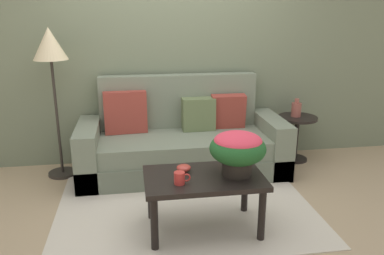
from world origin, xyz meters
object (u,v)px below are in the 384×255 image
floor_lamp (51,55)px  coffee_mug (180,178)px  side_table (297,130)px  snack_bowl (184,168)px  potted_plant (238,148)px  couch (182,143)px  coffee_table (204,184)px  table_vase (296,109)px

floor_lamp → coffee_mug: 2.00m
side_table → coffee_mug: size_ratio=4.24×
coffee_mug → snack_bowl: size_ratio=1.08×
coffee_mug → snack_bowl: 0.23m
snack_bowl → floor_lamp: bearing=133.7°
potted_plant → coffee_mug: size_ratio=3.52×
coffee_mug → snack_bowl: bearing=74.9°
side_table → floor_lamp: bearing=-179.7°
couch → coffee_mug: size_ratio=17.48×
coffee_table → floor_lamp: 2.09m
coffee_mug → couch: bearing=81.9°
side_table → floor_lamp: 2.86m
potted_plant → snack_bowl: 0.47m
couch → coffee_table: couch is taller
snack_bowl → potted_plant: bearing=-15.6°
coffee_mug → snack_bowl: coffee_mug is taller
side_table → potted_plant: size_ratio=1.21×
floor_lamp → table_vase: bearing=0.8°
potted_plant → coffee_table: bearing=176.9°
coffee_mug → floor_lamp: bearing=127.6°
couch → potted_plant: couch is taller
couch → floor_lamp: floor_lamp is taller
potted_plant → coffee_mug: potted_plant is taller
potted_plant → side_table: bearing=51.0°
coffee_mug → potted_plant: bearing=12.4°
couch → coffee_table: bearing=-89.4°
couch → table_vase: 1.41m
floor_lamp → side_table: bearing=0.3°
couch → snack_bowl: size_ratio=18.82×
potted_plant → table_vase: bearing=51.8°
couch → coffee_table: 1.25m
couch → table_vase: size_ratio=10.47×
floor_lamp → coffee_mug: size_ratio=12.41×
table_vase → snack_bowl: bearing=-139.8°
couch → snack_bowl: 1.17m
couch → potted_plant: 1.35m
potted_plant → coffee_mug: bearing=-167.6°
side_table → potted_plant: potted_plant is taller
coffee_mug → snack_bowl: (0.06, 0.22, -0.01)m
coffee_mug → table_vase: table_vase is taller
table_vase → side_table: bearing=-50.8°
potted_plant → table_vase: size_ratio=2.11×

